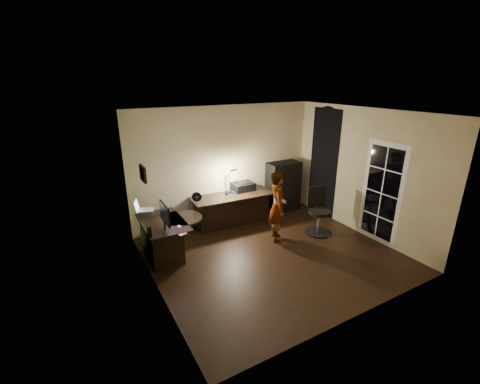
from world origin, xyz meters
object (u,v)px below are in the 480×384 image
monitor (164,221)px  person (278,207)px  cabinet (283,186)px  office_chair (320,212)px  desk_right (233,210)px  desk_left (164,239)px

monitor → person: (2.32, -0.18, -0.13)m
cabinet → office_chair: size_ratio=1.25×
monitor → desk_right: bearing=27.5°
person → desk_right: bearing=45.4°
desk_right → cabinet: 1.57m
desk_right → cabinet: cabinet is taller
desk_left → office_chair: bearing=-12.3°
cabinet → desk_right: bearing=-174.0°
office_chair → person: 1.03m
monitor → person: bearing=-3.7°
desk_left → desk_right: (1.82, 0.61, 0.00)m
desk_right → cabinet: size_ratio=1.52×
person → desk_left: bearing=101.0°
desk_left → person: size_ratio=0.83×
desk_left → desk_right: size_ratio=0.64×
monitor → desk_left: bearing=80.7°
desk_left → person: person is taller
person → monitor: bearing=109.6°
cabinet → monitor: bearing=-161.8°
desk_left → cabinet: (3.36, 0.76, 0.28)m
desk_right → person: bearing=-65.9°
desk_right → monitor: 2.17m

